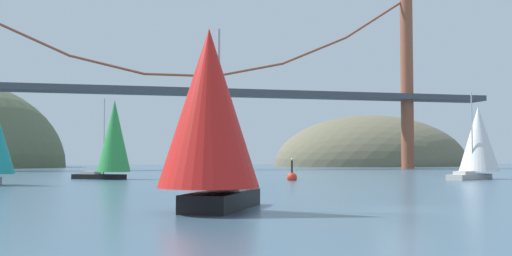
{
  "coord_description": "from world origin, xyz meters",
  "views": [
    {
      "loc": [
        -13.45,
        -26.38,
        2.48
      ],
      "look_at": [
        0.0,
        29.32,
        5.29
      ],
      "focal_mm": 42.12,
      "sensor_mm": 36.0,
      "label": 1
    }
  ],
  "objects_px": {
    "sailboat_red_spinnaker": "(210,115)",
    "channel_buoy": "(292,177)",
    "sailboat_white_mainsail": "(478,141)",
    "sailboat_scarlet_sail": "(203,148)",
    "sailboat_green_sail": "(113,138)"
  },
  "relations": [
    {
      "from": "sailboat_white_mainsail",
      "to": "sailboat_scarlet_sail",
      "type": "bearing_deg",
      "value": -178.66
    },
    {
      "from": "channel_buoy",
      "to": "sailboat_scarlet_sail",
      "type": "bearing_deg",
      "value": -169.45
    },
    {
      "from": "sailboat_red_spinnaker",
      "to": "channel_buoy",
      "type": "relative_size",
      "value": 3.25
    },
    {
      "from": "sailboat_white_mainsail",
      "to": "sailboat_scarlet_sail",
      "type": "relative_size",
      "value": 1.31
    },
    {
      "from": "sailboat_scarlet_sail",
      "to": "sailboat_red_spinnaker",
      "type": "distance_m",
      "value": 33.61
    },
    {
      "from": "sailboat_scarlet_sail",
      "to": "channel_buoy",
      "type": "bearing_deg",
      "value": 10.55
    },
    {
      "from": "sailboat_green_sail",
      "to": "sailboat_red_spinnaker",
      "type": "relative_size",
      "value": 1.07
    },
    {
      "from": "sailboat_white_mainsail",
      "to": "channel_buoy",
      "type": "relative_size",
      "value": 3.72
    },
    {
      "from": "sailboat_green_sail",
      "to": "channel_buoy",
      "type": "relative_size",
      "value": 3.47
    },
    {
      "from": "sailboat_red_spinnaker",
      "to": "channel_buoy",
      "type": "bearing_deg",
      "value": 67.44
    },
    {
      "from": "sailboat_green_sail",
      "to": "channel_buoy",
      "type": "height_order",
      "value": "sailboat_green_sail"
    },
    {
      "from": "sailboat_white_mainsail",
      "to": "channel_buoy",
      "type": "distance_m",
      "value": 22.31
    },
    {
      "from": "sailboat_green_sail",
      "to": "sailboat_scarlet_sail",
      "type": "bearing_deg",
      "value": -47.23
    },
    {
      "from": "sailboat_white_mainsail",
      "to": "sailboat_green_sail",
      "type": "xyz_separation_m",
      "value": [
        -40.62,
        8.77,
        0.3
      ]
    },
    {
      "from": "sailboat_white_mainsail",
      "to": "sailboat_red_spinnaker",
      "type": "distance_m",
      "value": 49.89
    }
  ]
}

